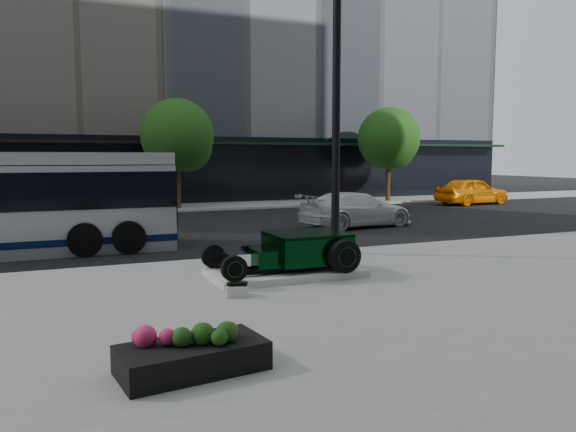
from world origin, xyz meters
name	(u,v)px	position (x,y,z in m)	size (l,w,h in m)	color
ground	(238,248)	(0.00, 0.00, 0.00)	(120.00, 120.00, 0.00)	black
sidewalk_near	(478,357)	(0.00, -10.50, 0.06)	(70.00, 17.00, 0.12)	gray
sidewalk_far	(156,208)	(0.00, 14.00, 0.06)	(70.00, 4.00, 0.12)	gray
street_trees	(180,138)	(1.15, 13.07, 3.77)	(29.80, 3.80, 5.70)	black
display_plinth	(285,272)	(-0.48, -4.84, 0.20)	(3.40, 1.80, 0.15)	silver
hot_rod	(298,250)	(-0.15, -4.84, 0.70)	(3.22, 2.00, 0.81)	black
info_plaque	(237,290)	(-2.07, -6.22, 0.24)	(0.46, 0.39, 0.31)	silver
lamppost	(336,130)	(1.95, -2.68, 3.53)	(0.41, 0.41, 7.37)	black
flower_planter	(192,355)	(-3.77, -9.62, 0.33)	(1.90, 1.11, 0.58)	black
white_sedan	(356,210)	(6.02, 3.15, 0.70)	(1.96, 4.81, 1.40)	white
yellow_taxi	(472,191)	(17.71, 9.77, 0.79)	(1.87, 4.65, 1.59)	orange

